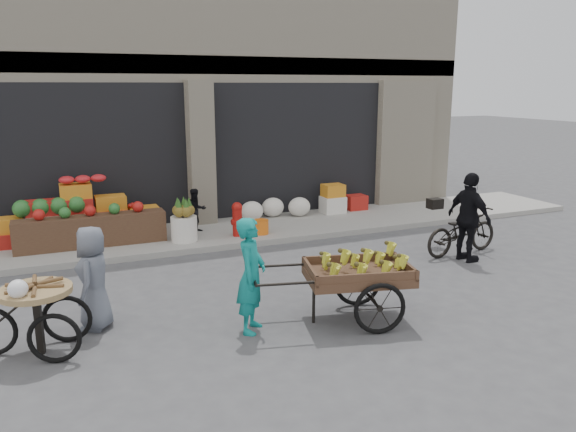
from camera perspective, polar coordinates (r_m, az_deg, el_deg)
name	(u,v)px	position (r m, az deg, el deg)	size (l,w,h in m)	color
ground	(290,303)	(8.45, 0.22, -8.85)	(80.00, 80.00, 0.00)	#424244
sidewalk	(214,234)	(12.11, -7.52, -1.81)	(18.00, 2.20, 0.12)	gray
building	(169,77)	(15.54, -11.99, 13.64)	(14.00, 6.45, 7.00)	beige
fruit_display	(88,214)	(11.85, -19.61, 0.23)	(3.10, 1.12, 1.24)	#AB1E17
pineapple_bin	(184,229)	(11.39, -10.51, -1.28)	(0.52, 0.52, 0.50)	silver
fire_hydrant	(237,218)	(11.59, -5.18, -0.18)	(0.22, 0.22, 0.71)	#A5140F
orange_bucket	(261,227)	(11.76, -2.77, -1.11)	(0.32, 0.32, 0.30)	orange
right_bay_goods	(312,203)	(13.48, 2.47, 1.34)	(3.35, 0.60, 0.70)	silver
seated_person	(196,210)	(12.00, -9.33, 0.56)	(0.45, 0.35, 0.93)	black
banana_cart	(354,270)	(7.69, 6.77, -5.50)	(2.51, 1.46, 0.99)	brown
vendor_woman	(251,275)	(7.32, -3.76, -6.04)	(0.56, 0.37, 1.53)	#107F7A
tricycle_cart	(37,309)	(7.40, -24.18, -8.65)	(1.46, 1.04, 0.95)	#9E7F51
vendor_grey	(94,278)	(7.84, -19.15, -5.96)	(0.68, 0.44, 1.39)	slate
bicycle	(462,231)	(11.21, 17.23, -1.47)	(0.60, 1.72, 0.90)	black
cyclist	(469,218)	(10.70, 17.92, -0.15)	(0.96, 0.40, 1.64)	black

